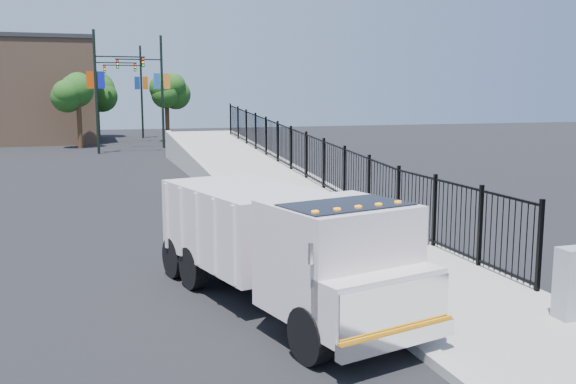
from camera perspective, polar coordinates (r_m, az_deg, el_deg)
name	(u,v)px	position (r m, az deg, el deg)	size (l,w,h in m)	color
ground	(333,284)	(13.71, 4.00, -8.19)	(120.00, 120.00, 0.00)	black
sidewalk	(465,302)	(12.85, 15.48, -9.40)	(3.55, 12.00, 0.12)	#9E998E
curb	(373,311)	(11.94, 7.57, -10.46)	(0.30, 12.00, 0.16)	#ADAAA3
ramp	(248,181)	(29.31, -3.59, 0.97)	(3.95, 24.00, 1.70)	#9E998E
iron_fence	(306,170)	(25.79, 1.62, 1.92)	(0.10, 28.00, 1.80)	black
truck	(283,241)	(11.86, -0.46, -4.39)	(3.72, 7.04, 2.30)	black
worker	(363,247)	(13.09, 6.64, -4.90)	(0.58, 0.38, 1.59)	maroon
utility_cabinet	(573,283)	(12.24, 24.01, -7.42)	(0.55, 0.40, 1.25)	gray
debris	(436,267)	(14.70, 13.01, -6.56)	(0.35, 0.35, 0.09)	silver
light_pole_0	(101,87)	(43.91, -16.30, 8.97)	(3.77, 0.22, 8.00)	black
light_pole_1	(158,87)	(47.40, -11.50, 9.11)	(3.78, 0.22, 8.00)	black
light_pole_2	(100,88)	(53.01, -16.36, 8.89)	(3.77, 0.22, 8.00)	black
light_pole_3	(138,88)	(58.05, -13.20, 8.98)	(3.77, 0.22, 8.00)	black
tree_0	(78,93)	(48.56, -18.16, 8.34)	(2.44, 2.44, 5.22)	#382314
tree_1	(167,93)	(53.65, -10.75, 8.61)	(2.26, 2.26, 5.13)	#382314
tree_2	(97,93)	(60.45, -16.64, 8.46)	(3.31, 3.31, 5.66)	#382314
building	(30,92)	(56.34, -21.97, 8.22)	(10.00, 10.00, 8.00)	#8C664C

